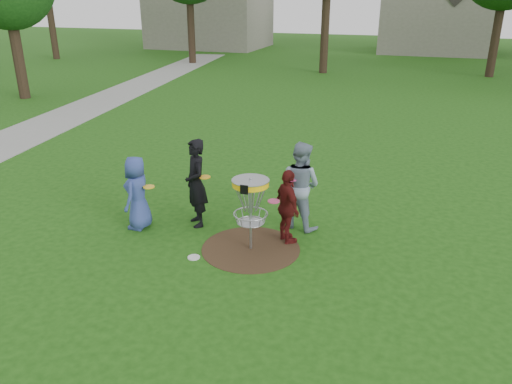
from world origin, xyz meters
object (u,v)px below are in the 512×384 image
(player_blue, at_px, (137,193))
(player_black, at_px, (196,183))
(player_maroon, at_px, (288,207))
(disc_golf_basket, at_px, (251,197))
(player_grey, at_px, (300,185))

(player_blue, height_order, player_black, player_black)
(player_maroon, height_order, disc_golf_basket, player_maroon)
(player_blue, distance_m, player_maroon, 2.95)
(player_black, distance_m, player_maroon, 1.92)
(player_black, relative_size, player_grey, 1.01)
(player_grey, xyz_separation_m, disc_golf_basket, (-0.60, -1.20, 0.15))
(player_blue, bearing_deg, player_grey, 105.47)
(player_maroon, bearing_deg, player_blue, 56.05)
(player_black, bearing_deg, player_blue, -105.32)
(player_grey, distance_m, disc_golf_basket, 1.35)
(player_blue, height_order, player_maroon, player_blue)
(player_black, distance_m, disc_golf_basket, 1.51)
(player_black, relative_size, player_maroon, 1.25)
(player_blue, bearing_deg, player_black, 111.49)
(disc_golf_basket, bearing_deg, player_black, 154.49)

